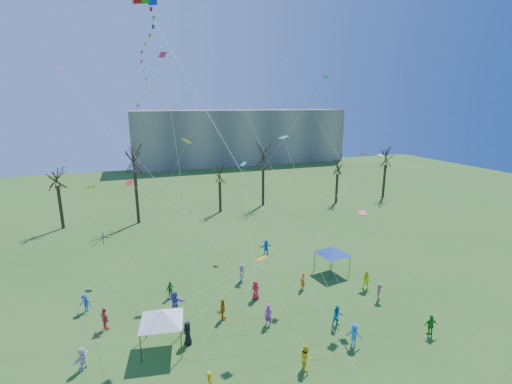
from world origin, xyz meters
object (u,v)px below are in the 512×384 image
object	(u,v)px
canopy_tent_white	(161,315)
canopy_tent_blue	(333,250)
big_box_kite	(150,60)
distant_building	(240,137)

from	to	relation	value
canopy_tent_white	canopy_tent_blue	world-z (taller)	canopy_tent_white
big_box_kite	canopy_tent_white	bearing A→B (deg)	-105.19
big_box_kite	canopy_tent_blue	world-z (taller)	big_box_kite
distant_building	big_box_kite	xyz separation A→B (m)	(-29.05, -74.19, 11.98)
big_box_kite	canopy_tent_blue	xyz separation A→B (m)	(16.83, 4.09, -17.05)
distant_building	canopy_tent_blue	world-z (taller)	distant_building
distant_building	big_box_kite	bearing A→B (deg)	-111.39
distant_building	canopy_tent_white	size ratio (longest dim) A/B	15.02
canopy_tent_white	canopy_tent_blue	bearing A→B (deg)	19.24
distant_building	canopy_tent_white	world-z (taller)	distant_building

